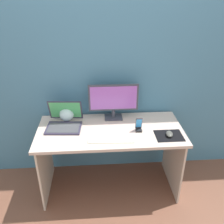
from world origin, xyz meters
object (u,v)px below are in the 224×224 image
fishbowl (67,114)px  phone_in_dock (139,126)px  mouse (169,134)px  laptop (64,122)px  keyboard_external (111,139)px  monitor (113,100)px

fishbowl → phone_in_dock: size_ratio=1.05×
mouse → phone_in_dock: bearing=166.7°
laptop → keyboard_external: laptop is taller
phone_in_dock → fishbowl: bearing=160.2°
mouse → phone_in_dock: (-0.26, 0.11, 0.03)m
fishbowl → keyboard_external: bearing=-41.8°
keyboard_external → phone_in_dock: 0.30m
laptop → phone_in_dock: (0.70, -0.13, 0.00)m
monitor → keyboard_external: size_ratio=1.21×
laptop → phone_in_dock: size_ratio=2.54×
keyboard_external → mouse: (0.53, 0.02, 0.02)m
fishbowl → phone_in_dock: bearing=-19.8°
mouse → phone_in_dock: size_ratio=0.72×
laptop → phone_in_dock: 0.72m
fishbowl → monitor: bearing=1.8°
monitor → laptop: monitor is taller
phone_in_dock → keyboard_external: bearing=-153.9°
fishbowl → mouse: (0.95, -0.36, -0.05)m
fishbowl → phone_in_dock: 0.73m
monitor → phone_in_dock: size_ratio=3.59×
fishbowl → mouse: bearing=-20.5°
keyboard_external → mouse: bearing=5.6°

